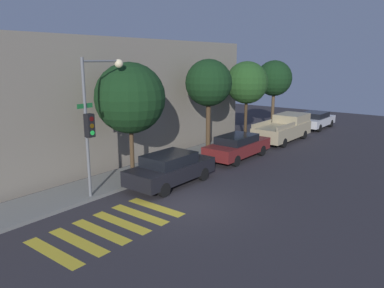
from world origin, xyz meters
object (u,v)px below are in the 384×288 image
Objects in this scene: traffic_light_pole at (95,110)px; sedan_middle at (238,146)px; tree_near_corner at (130,98)px; tree_far_end at (247,83)px; tree_behind_truck at (274,79)px; tree_midblock at (209,83)px; sedan_far_end at (315,120)px; pickup_truck at (284,128)px; sedan_near_corner at (171,168)px.

traffic_light_pole is 9.22m from sedan_middle.
tree_near_corner reaches higher than tree_far_end.
sedan_middle is 0.85× the size of tree_behind_truck.
tree_midblock is at bearing 180.00° from tree_far_end.
sedan_far_end is at bearing -29.06° from tree_behind_truck.
traffic_light_pole is at bearing 171.66° from sedan_middle.
pickup_truck is 4.44m from tree_behind_truck.
traffic_light_pole is at bearing -177.45° from tree_behind_truck.
tree_midblock is at bearing 161.76° from pickup_truck.
traffic_light_pole is 13.05m from tree_far_end.
sedan_middle is at bearing -166.43° from tree_behind_truck.
tree_near_corner is (-0.41, 2.03, 3.04)m from sedan_near_corner.
traffic_light_pole is 4.27m from sedan_near_corner.
traffic_light_pole is 21.00m from sedan_far_end.
tree_far_end is (-7.74, 2.03, 3.27)m from sedan_far_end.
tree_far_end is at bearing 131.34° from pickup_truck.
tree_far_end is at bearing 0.00° from tree_midblock.
tree_near_corner reaches higher than sedan_far_end.
pickup_truck is 7.28m from tree_midblock.
tree_behind_truck reaches higher than sedan_near_corner.
sedan_middle is at bearing -18.33° from tree_near_corner.
pickup_truck reaches higher than sedan_far_end.
sedan_near_corner is at bearing 180.00° from sedan_middle.
sedan_near_corner is 1.00× the size of sedan_far_end.
tree_midblock reaches higher than tree_behind_truck.
pickup_truck is at bearing -18.24° from tree_midblock.
sedan_near_corner is 17.82m from sedan_far_end.
tree_behind_truck is at bearing 2.55° from traffic_light_pole.
tree_midblock is at bearing 90.83° from sedan_middle.
pickup_truck reaches higher than sedan_near_corner.
traffic_light_pole is at bearing 175.09° from pickup_truck.
pickup_truck is 0.97× the size of tree_midblock.
pickup_truck reaches higher than sedan_middle.
sedan_middle is 1.06× the size of sedan_far_end.
sedan_middle is 0.85× the size of tree_near_corner.
tree_behind_truck is at bearing 0.00° from tree_midblock.
sedan_middle reaches higher than sedan_far_end.
sedan_middle is 0.86× the size of tree_far_end.
tree_near_corner is (-12.28, 2.03, 2.93)m from pickup_truck.
sedan_far_end is at bearing -0.00° from sedan_near_corner.
sedan_near_corner reaches higher than sedan_middle.
sedan_far_end is at bearing -14.73° from tree_far_end.
tree_near_corner is (-6.14, 2.03, 3.07)m from sedan_middle.
tree_midblock is at bearing 5.04° from traffic_light_pole.
sedan_far_end is at bearing 0.00° from sedan_middle.
tree_midblock reaches higher than sedan_near_corner.
tree_midblock is at bearing -0.00° from tree_near_corner.
sedan_near_corner is 0.81× the size of pickup_truck.
tree_near_corner is at bearing 161.67° from sedan_middle.
tree_behind_truck is at bearing 41.65° from pickup_truck.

